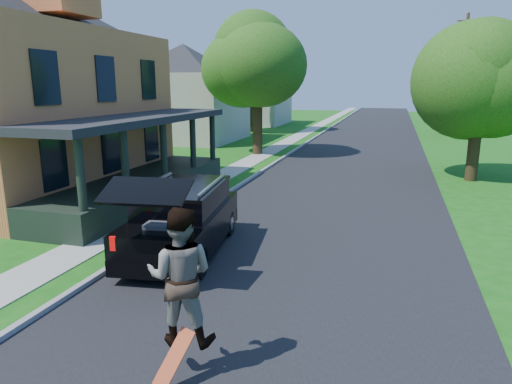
% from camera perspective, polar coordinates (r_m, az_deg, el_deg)
% --- Properties ---
extents(ground, '(140.00, 140.00, 0.00)m').
position_cam_1_polar(ground, '(9.76, 3.06, -12.25)').
color(ground, '#135711').
rests_on(ground, ground).
extents(street, '(8.00, 120.00, 0.02)m').
position_cam_1_polar(street, '(28.94, 12.60, 4.59)').
color(street, black).
rests_on(street, ground).
extents(curb, '(0.15, 120.00, 0.12)m').
position_cam_1_polar(curb, '(29.51, 4.72, 5.02)').
color(curb, gray).
rests_on(curb, ground).
extents(sidewalk, '(1.30, 120.00, 0.03)m').
position_cam_1_polar(sidewalk, '(29.87, 1.80, 5.16)').
color(sidewalk, gray).
rests_on(sidewalk, ground).
extents(front_walk, '(6.50, 1.20, 0.03)m').
position_cam_1_polar(front_walk, '(19.06, -21.06, -0.38)').
color(front_walk, gray).
rests_on(front_walk, ground).
extents(neighbor_house_mid, '(12.78, 12.78, 8.30)m').
position_cam_1_polar(neighbor_house_mid, '(36.09, -8.95, 13.08)').
color(neighbor_house_mid, beige).
rests_on(neighbor_house_mid, ground).
extents(neighbor_house_far, '(12.78, 12.78, 8.30)m').
position_cam_1_polar(neighbor_house_far, '(50.99, -0.97, 13.24)').
color(neighbor_house_far, beige).
rests_on(neighbor_house_far, ground).
extents(black_suv, '(2.51, 5.18, 2.32)m').
position_cam_1_polar(black_suv, '(11.71, -9.19, -3.35)').
color(black_suv, black).
rests_on(black_suv, ground).
extents(skateboarder, '(1.14, 0.97, 2.07)m').
position_cam_1_polar(skateboarder, '(6.80, -9.42, -10.32)').
color(skateboarder, black).
rests_on(skateboarder, ground).
extents(skateboard, '(0.45, 0.58, 0.70)m').
position_cam_1_polar(skateboard, '(6.93, -10.17, -19.88)').
color(skateboard, '#C03810').
rests_on(skateboard, ground).
extents(tree_left_mid, '(6.53, 6.17, 8.67)m').
position_cam_1_polar(tree_left_mid, '(28.25, 0.11, 16.54)').
color(tree_left_mid, black).
rests_on(tree_left_mid, ground).
extents(tree_left_far, '(7.48, 7.22, 10.12)m').
position_cam_1_polar(tree_left_far, '(42.18, -0.75, 16.64)').
color(tree_left_far, black).
rests_on(tree_left_far, ground).
extents(tree_right_near, '(6.49, 6.65, 7.69)m').
position_cam_1_polar(tree_right_near, '(22.41, 26.42, 13.81)').
color(tree_right_near, black).
rests_on(tree_right_near, ground).
extents(tree_right_mid, '(5.52, 5.25, 8.00)m').
position_cam_1_polar(tree_right_mid, '(43.12, 23.02, 13.76)').
color(tree_right_mid, black).
rests_on(tree_right_mid, ground).
extents(tree_right_far, '(4.90, 4.92, 7.44)m').
position_cam_1_polar(tree_right_far, '(57.69, 22.20, 13.15)').
color(tree_right_far, black).
rests_on(tree_right_far, ground).
extents(utility_pole_far, '(1.51, 0.36, 9.68)m').
position_cam_1_polar(utility_pole_far, '(41.29, 24.37, 13.19)').
color(utility_pole_far, '#463320').
rests_on(utility_pole_far, ground).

